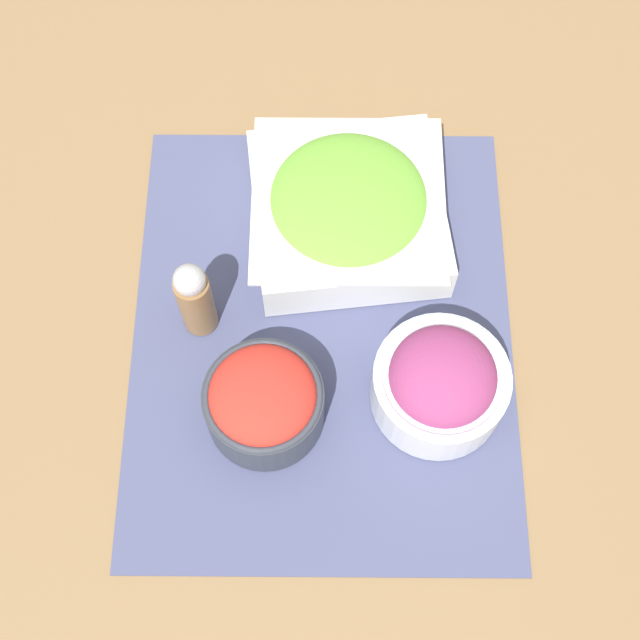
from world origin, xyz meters
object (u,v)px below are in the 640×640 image
Objects in this scene: onion_bowl at (438,383)px; tomato_bowl at (261,401)px; lettuce_bowl at (346,208)px; pepper_shaker at (192,298)px.

onion_bowl reaches higher than tomato_bowl.
pepper_shaker reaches higher than lettuce_bowl.
lettuce_bowl is 1.98× the size of pepper_shaker.
lettuce_bowl is at bearing -155.97° from onion_bowl.
lettuce_bowl is 0.22m from onion_bowl.
onion_bowl is at bearing 71.01° from pepper_shaker.
pepper_shaker is at bearing -108.99° from onion_bowl.
tomato_bowl is at bearing 34.61° from pepper_shaker.
tomato_bowl is at bearing -83.39° from onion_bowl.
lettuce_bowl is at bearing 126.80° from pepper_shaker.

